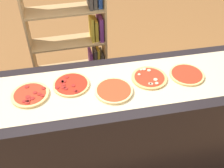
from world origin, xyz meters
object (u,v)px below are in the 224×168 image
at_px(pizza_plain_2, 114,91).
at_px(pizza_mushroom_3, 149,78).
at_px(bookshelf, 78,43).
at_px(pizza_pepperoni_0, 30,95).
at_px(pizza_plain_4, 187,75).
at_px(pizza_pepperoni_1, 71,84).

bearing_deg(pizza_plain_2, pizza_mushroom_3, 17.42).
height_order(pizza_plain_2, bookshelf, bookshelf).
relative_size(pizza_pepperoni_0, pizza_plain_2, 0.97).
height_order(pizza_mushroom_3, bookshelf, bookshelf).
bearing_deg(pizza_plain_4, bookshelf, 127.93).
bearing_deg(bookshelf, pizza_plain_4, -52.07).
height_order(pizza_mushroom_3, pizza_plain_4, pizza_mushroom_3).
bearing_deg(bookshelf, pizza_pepperoni_0, -113.37).
relative_size(pizza_plain_4, bookshelf, 0.19).
bearing_deg(pizza_pepperoni_1, bookshelf, 82.14).
height_order(pizza_pepperoni_0, pizza_plain_2, pizza_pepperoni_0).
bearing_deg(pizza_plain_4, pizza_pepperoni_1, 176.28).
distance_m(pizza_plain_2, pizza_plain_4, 0.60).
height_order(pizza_pepperoni_1, pizza_plain_4, pizza_pepperoni_1).
distance_m(pizza_pepperoni_0, pizza_mushroom_3, 0.89).
bearing_deg(pizza_plain_4, pizza_mushroom_3, 176.11).
distance_m(pizza_mushroom_3, pizza_plain_4, 0.30).
height_order(pizza_pepperoni_0, bookshelf, bookshelf).
bearing_deg(bookshelf, pizza_mushroom_3, -64.05).
relative_size(pizza_pepperoni_0, pizza_mushroom_3, 0.98).
xyz_separation_m(pizza_pepperoni_1, pizza_plain_2, (0.30, -0.13, 0.00)).
relative_size(pizza_pepperoni_1, pizza_plain_4, 1.02).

